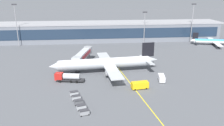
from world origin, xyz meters
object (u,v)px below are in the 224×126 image
main_airliner (105,63)px  baggage_cart_1 (81,107)px  crew_van (161,78)px  baggage_cart_2 (79,102)px  baggage_cart_4 (74,93)px  baggage_cart_3 (76,97)px  fuel_tanker (68,77)px  baggage_cart_0 (84,112)px  commuter_jet_far (216,41)px  lavatory_truck (139,85)px

main_airliner → baggage_cart_1: main_airliner is taller
crew_van → baggage_cart_2: bearing=-152.6°
baggage_cart_4 → main_airliner: bearing=61.2°
baggage_cart_4 → baggage_cart_3: bearing=-74.7°
baggage_cart_2 → fuel_tanker: bearing=104.1°
baggage_cart_0 → baggage_cart_1: bearing=105.3°
baggage_cart_1 → baggage_cart_3: 6.40m
fuel_tanker → crew_van: fuel_tanker is taller
crew_van → baggage_cart_2: size_ratio=1.78×
main_airliner → baggage_cart_3: size_ratio=15.26×
baggage_cart_1 → commuter_jet_far: (80.42, 72.51, 1.66)m
lavatory_truck → main_airliner: bearing=119.7°
lavatory_truck → baggage_cart_4: size_ratio=2.05×
fuel_tanker → baggage_cart_3: (3.79, -15.35, -0.96)m
lavatory_truck → commuter_jet_far: 85.68m
baggage_cart_1 → crew_van: bearing=32.6°
crew_van → baggage_cart_3: 33.13m
lavatory_truck → baggage_cart_0: (-18.54, -15.48, -0.64)m
baggage_cart_0 → baggage_cart_1: same height
main_airliner → commuter_jet_far: size_ratio=1.47×
commuter_jet_far → baggage_cart_4: bearing=-142.7°
baggage_cart_3 → main_airliner: bearing=66.0°
crew_van → baggage_cart_1: bearing=-147.4°
lavatory_truck → commuter_jet_far: size_ratio=0.20×
crew_van → baggage_cart_0: 35.54m
crew_van → baggage_cart_4: 32.91m
commuter_jet_far → baggage_cart_2: bearing=-139.5°
main_airliner → baggage_cart_4: (-11.65, -21.15, -3.11)m
baggage_cart_0 → baggage_cart_1: size_ratio=1.00×
main_airliner → commuter_jet_far: 82.81m
baggage_cart_0 → baggage_cart_1: 3.20m
fuel_tanker → baggage_cart_0: 25.43m
crew_van → baggage_cart_0: bearing=-142.5°
main_airliner → lavatory_truck: 20.89m
main_airliner → crew_van: bearing=-30.8°
baggage_cart_3 → fuel_tanker: bearing=103.9°
crew_van → baggage_cart_2: crew_van is taller
baggage_cart_4 → crew_van: bearing=16.4°
baggage_cart_3 → commuter_jet_far: (82.10, 66.34, 1.66)m
lavatory_truck → baggage_cart_3: size_ratio=2.05×
baggage_cart_3 → commuter_jet_far: 105.57m
fuel_tanker → lavatory_truck: fuel_tanker is taller
crew_van → baggage_cart_4: crew_van is taller
main_airliner → baggage_cart_2: (-9.96, -27.33, -3.11)m
crew_van → baggage_cart_0: size_ratio=1.78×
baggage_cart_1 → baggage_cart_2: 3.20m
crew_van → commuter_jet_far: 74.52m
baggage_cart_1 → baggage_cart_2: (-0.84, 3.09, 0.00)m
baggage_cart_0 → baggage_cart_3: bearing=105.3°
baggage_cart_0 → commuter_jet_far: size_ratio=0.10×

